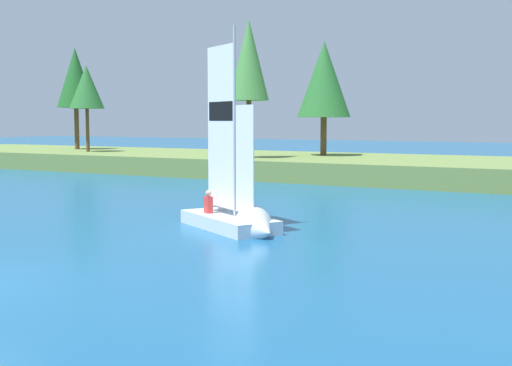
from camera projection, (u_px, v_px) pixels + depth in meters
The scene contains 6 objects.
shore_bank at pixel (387, 168), 39.24m from camera, with size 80.00×11.90×1.18m, color olive.
shoreline_tree_left at pixel (75, 78), 51.57m from camera, with size 2.95×2.95×8.00m.
shoreline_tree_midleft at pixel (87, 87), 47.44m from camera, with size 2.51×2.51×6.29m.
shoreline_tree_centre at pixel (249, 60), 39.32m from camera, with size 2.44×2.44×8.38m.
shoreline_tree_midright at pixel (324, 80), 42.28m from camera, with size 3.47×3.47×7.40m.
sailboat at pixel (240, 217), 20.24m from camera, with size 4.59×3.53×6.86m.
Camera 1 is at (11.91, -8.71, 3.45)m, focal length 45.76 mm.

